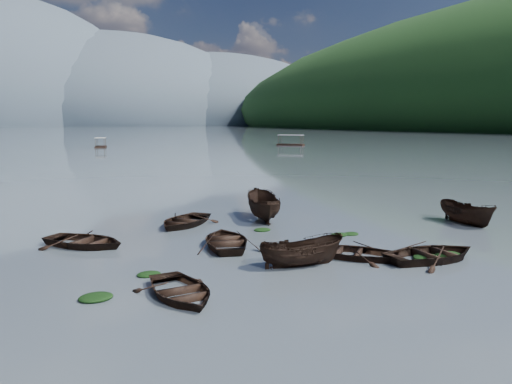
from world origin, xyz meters
name	(u,v)px	position (x,y,z in m)	size (l,w,h in m)	color
ground_plane	(388,282)	(0.00, 0.00, 0.00)	(2400.00, 2400.00, 0.00)	#535E68
haze_mtn_c	(113,125)	(140.00, 900.00, 0.00)	(520.00, 520.00, 260.00)	#475666
haze_mtn_d	(209,125)	(320.00, 900.00, 0.00)	(520.00, 520.00, 220.00)	#475666
rowboat_0	(181,297)	(-7.80, 1.84, 0.00)	(2.88, 4.03, 0.84)	black
rowboat_1	(227,246)	(-3.55, 7.98, 0.00)	(3.22, 4.51, 0.93)	black
rowboat_2	(302,266)	(-1.93, 3.32, 0.00)	(1.46, 3.89, 1.50)	black
rowboat_3	(352,257)	(0.91, 3.54, 0.00)	(2.92, 4.09, 0.85)	black
rowboat_4	(432,260)	(3.88, 1.58, 0.00)	(3.30, 4.62, 0.96)	black
rowboat_5	(467,224)	(11.72, 6.71, 0.00)	(1.59, 4.22, 1.63)	black
rowboat_6	(85,246)	(-10.01, 10.93, 0.00)	(3.18, 4.45, 0.92)	black
rowboat_7	(184,225)	(-3.99, 13.70, 0.00)	(3.25, 4.55, 0.94)	black
rowboat_8	(263,219)	(1.11, 13.33, 0.00)	(1.89, 5.03, 1.94)	black
weed_clump_0	(96,299)	(-10.57, 2.86, 0.00)	(1.20, 0.98, 0.26)	black
weed_clump_1	(276,260)	(-2.56, 4.55, 0.00)	(0.89, 0.71, 0.20)	black
weed_clump_2	(448,257)	(4.94, 1.69, 0.00)	(1.27, 1.02, 0.28)	black
weed_clump_3	(351,235)	(3.61, 7.34, 0.00)	(0.88, 0.74, 0.20)	black
weed_clump_4	(425,259)	(3.74, 1.87, 0.00)	(1.25, 0.99, 0.26)	black
weed_clump_5	(149,275)	(-8.24, 4.79, 0.00)	(0.98, 0.79, 0.21)	black
weed_clump_6	(262,231)	(-0.39, 10.35, 0.00)	(1.00, 0.83, 0.21)	black
weed_clump_7	(339,236)	(2.88, 7.42, 0.00)	(0.96, 0.77, 0.21)	black
pontoon_centre	(101,147)	(5.13, 110.42, 0.00)	(2.45, 5.89, 2.26)	black
pontoon_right	(291,145)	(51.52, 99.48, 0.00)	(2.87, 6.90, 2.64)	black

